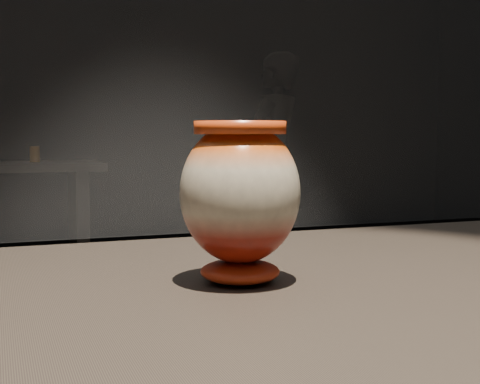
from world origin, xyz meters
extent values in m
cube|color=black|center=(0.00, 5.00, 1.60)|extent=(8.00, 3.20, 0.04)
cube|color=black|center=(0.00, 0.00, 0.88)|extent=(2.00, 0.80, 0.05)
ellipsoid|color=maroon|center=(0.00, 0.02, 0.91)|extent=(0.13, 0.13, 0.03)
ellipsoid|color=beige|center=(0.00, 0.02, 1.01)|extent=(0.20, 0.20, 0.18)
cylinder|color=#E65A15|center=(0.00, 0.02, 1.09)|extent=(0.15, 0.15, 0.02)
cube|color=black|center=(0.23, 3.71, 0.42)|extent=(0.08, 0.50, 0.85)
cylinder|color=#945515|center=(-0.03, 3.75, 0.95)|extent=(0.06, 0.06, 0.10)
imported|color=black|center=(1.89, 4.32, 0.87)|extent=(0.76, 0.71, 1.75)
camera|label=1|loc=(-0.29, -0.75, 1.09)|focal=50.00mm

